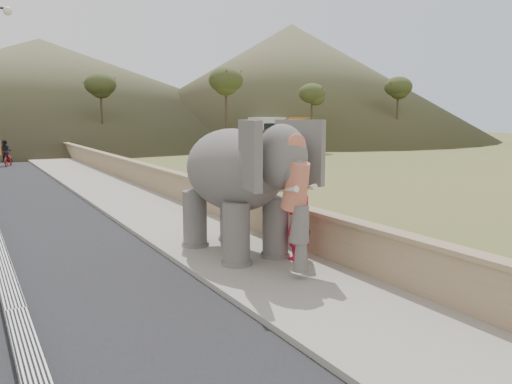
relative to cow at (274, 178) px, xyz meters
The scene contains 12 objects.
ground 12.54m from the cow, 122.28° to the right, with size 160.00×160.00×0.00m, color olive.
walkway 6.73m from the cow, behind, with size 3.00×120.00×0.15m, color #9E9687.
parapet 5.07m from the cow, behind, with size 0.30×120.00×1.10m, color tan.
cow is the anchor object (origin of this frame).
distant_car 27.15m from the cow, 67.66° to the left, with size 1.70×4.23×1.44m, color silver.
bus_white 30.65m from the cow, 52.70° to the left, with size 2.50×11.00×3.10m, color silver.
bus_orange 31.08m from the cow, 45.74° to the left, with size 2.50×11.00×3.10m, color #C27122.
hill_right 51.27m from the cow, 54.71° to the left, with size 56.00×56.00×16.00m, color brown.
hill_far 59.78m from the cow, 91.63° to the left, with size 80.00×80.00×14.00m, color brown.
elephant_and_man 11.02m from the cow, 127.51° to the right, with size 2.54×4.50×3.16m.
motorcyclist 20.25m from the cow, 118.64° to the left, with size 1.14×1.84×1.77m.
trees 15.32m from the cow, 103.00° to the left, with size 47.81×35.28×8.68m.
Camera 1 is at (-5.57, -8.61, 3.49)m, focal length 35.00 mm.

